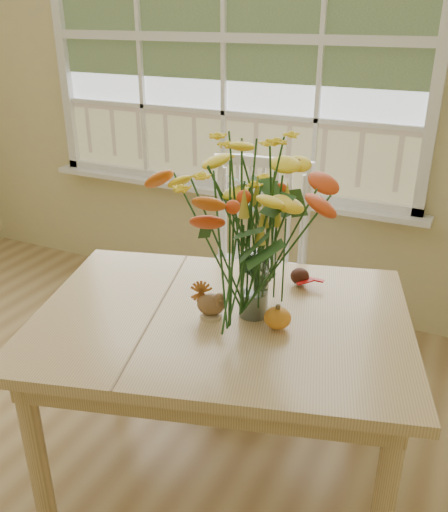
% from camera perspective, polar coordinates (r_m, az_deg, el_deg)
% --- Properties ---
extents(wall_back, '(4.00, 0.02, 2.70)m').
position_cam_1_polar(wall_back, '(3.21, 0.25, 18.48)').
color(wall_back, beige).
rests_on(wall_back, floor).
extents(window, '(2.42, 0.12, 1.74)m').
position_cam_1_polar(window, '(3.17, -0.06, 21.68)').
color(window, silver).
rests_on(window, wall_back).
extents(dining_table, '(1.52, 1.27, 0.70)m').
position_cam_1_polar(dining_table, '(1.97, -0.26, -8.47)').
color(dining_table, tan).
rests_on(dining_table, floor).
extents(windsor_chair, '(0.53, 0.51, 1.03)m').
position_cam_1_polar(windsor_chair, '(2.65, 3.36, -0.31)').
color(windsor_chair, white).
rests_on(windsor_chair, floor).
extents(flower_vase, '(0.49, 0.49, 0.58)m').
position_cam_1_polar(flower_vase, '(1.78, 3.32, 3.52)').
color(flower_vase, white).
rests_on(flower_vase, dining_table).
extents(pumpkin, '(0.09, 0.09, 0.07)m').
position_cam_1_polar(pumpkin, '(1.84, 5.65, -6.61)').
color(pumpkin, '#C56B17').
rests_on(pumpkin, dining_table).
extents(turkey_figurine, '(0.12, 0.10, 0.12)m').
position_cam_1_polar(turkey_figurine, '(1.89, -1.38, -5.12)').
color(turkey_figurine, '#CCB78C').
rests_on(turkey_figurine, dining_table).
extents(dark_gourd, '(0.13, 0.09, 0.07)m').
position_cam_1_polar(dark_gourd, '(2.13, 7.97, -2.20)').
color(dark_gourd, '#38160F').
rests_on(dark_gourd, dining_table).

